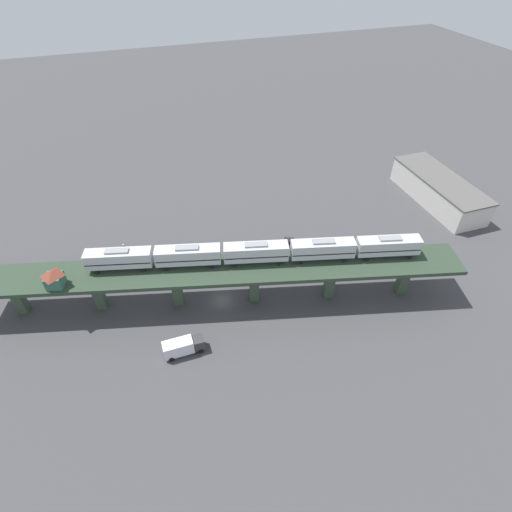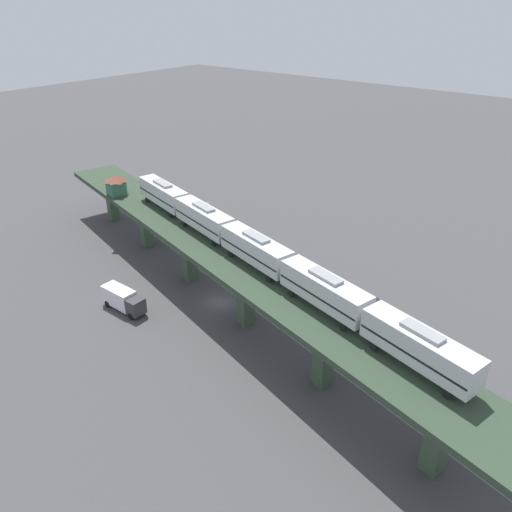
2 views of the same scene
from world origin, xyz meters
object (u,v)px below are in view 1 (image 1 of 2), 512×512
Objects in this scene: street_car_blue at (97,284)px; delivery_truck at (183,346)px; street_car_red at (289,243)px; street_lamp at (126,254)px; subway_train at (256,252)px; signal_hut at (54,279)px; warehouse_building at (439,190)px.

delivery_truck is (21.65, 13.92, 0.82)m from street_car_blue.
street_car_red is at bearing 89.98° from street_car_blue.
street_lamp is (-3.79, -35.98, 3.17)m from street_car_red.
street_car_blue is 25.76m from delivery_truck.
street_lamp is (-15.88, -23.78, -7.16)m from subway_train.
signal_hut is at bearing -81.84° from street_car_red.
street_lamp is at bearing -96.02° from street_car_red.
signal_hut is 25.65m from delivery_truck.
street_lamp is (-10.66, 11.91, -6.42)m from signal_hut.
signal_hut is at bearing -127.79° from delivery_truck.
street_car_blue is (-12.11, -30.56, -10.33)m from subway_train.
subway_train reaches higher than street_car_blue.
street_car_blue is 87.40m from warehouse_building.
warehouse_building is (-5.16, 44.45, 2.47)m from street_car_red.
street_lamp is at bearing -89.03° from warehouse_building.
signal_hut is 0.56× the size of street_lamp.
warehouse_building is at bearing 96.62° from street_car_red.
delivery_truck is at bearing -69.92° from warehouse_building.
subway_train is at bearing -73.07° from warehouse_building.
street_car_blue is at bearing -90.02° from street_car_red.
signal_hut reaches higher than delivery_truck.
street_car_blue is at bearing 143.33° from signal_hut.
street_lamp reaches higher than warehouse_building.
signal_hut reaches higher than warehouse_building.
signal_hut is 0.83× the size of street_car_red.
street_lamp is at bearing 119.13° from street_car_blue.
subway_train is at bearing 56.26° from street_lamp.
signal_hut is 12.87m from street_car_blue.
delivery_truck is (21.64, -28.84, 0.82)m from street_car_red.
street_car_red is 0.17× the size of warehouse_building.
signal_hut reaches higher than street_lamp.
street_car_red is 44.82m from warehouse_building.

